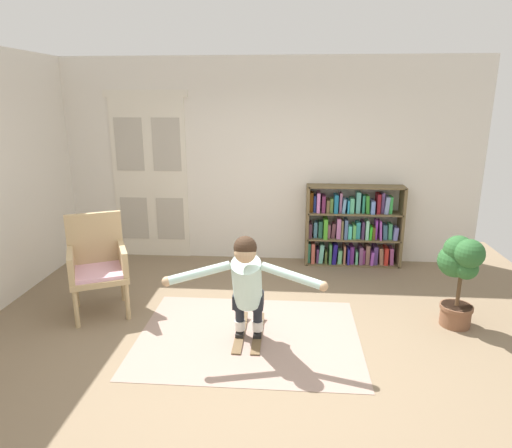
# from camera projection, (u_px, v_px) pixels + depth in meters

# --- Properties ---
(ground_plane) EXTENTS (7.20, 7.20, 0.00)m
(ground_plane) POSITION_uv_depth(u_px,v_px,m) (254.00, 347.00, 4.35)
(ground_plane) COLOR #7E6950
(back_wall) EXTENTS (6.00, 0.10, 2.90)m
(back_wall) POSITION_uv_depth(u_px,v_px,m) (269.00, 162.00, 6.45)
(back_wall) COLOR silver
(back_wall) RESTS_ON ground
(double_door) EXTENTS (1.22, 0.05, 2.45)m
(double_door) POSITION_uv_depth(u_px,v_px,m) (150.00, 176.00, 6.59)
(double_door) COLOR silver
(double_door) RESTS_ON ground
(rug) EXTENTS (2.23, 1.71, 0.01)m
(rug) POSITION_uv_depth(u_px,v_px,m) (249.00, 336.00, 4.55)
(rug) COLOR gray
(rug) RESTS_ON ground
(bookshelf) EXTENTS (1.36, 0.30, 1.16)m
(bookshelf) POSITION_uv_depth(u_px,v_px,m) (351.00, 229.00, 6.41)
(bookshelf) COLOR brown
(bookshelf) RESTS_ON ground
(wicker_chair) EXTENTS (0.80, 0.80, 1.10)m
(wicker_chair) POSITION_uv_depth(u_px,v_px,m) (98.00, 262.00, 4.96)
(wicker_chair) COLOR tan
(wicker_chair) RESTS_ON ground
(potted_plant) EXTENTS (0.40, 0.47, 0.99)m
(potted_plant) POSITION_uv_depth(u_px,v_px,m) (460.00, 269.00, 4.60)
(potted_plant) COLOR brown
(potted_plant) RESTS_ON ground
(skis_pair) EXTENTS (0.27, 0.75, 0.07)m
(skis_pair) POSITION_uv_depth(u_px,v_px,m) (249.00, 333.00, 4.58)
(skis_pair) COLOR brown
(skis_pair) RESTS_ON rug
(person_skier) EXTENTS (1.47, 0.58, 1.09)m
(person_skier) POSITION_uv_depth(u_px,v_px,m) (247.00, 281.00, 4.21)
(person_skier) COLOR white
(person_skier) RESTS_ON skis_pair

